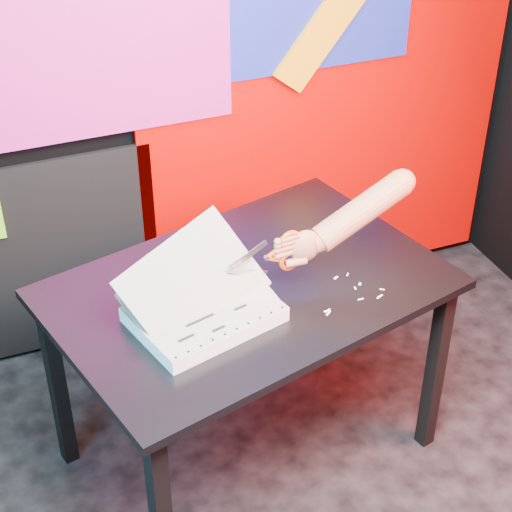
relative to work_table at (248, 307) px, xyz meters
name	(u,v)px	position (x,y,z in m)	size (l,w,h in m)	color
room	(361,229)	(0.02, -0.65, 0.69)	(3.01, 3.01, 2.71)	black
backdrop	(188,117)	(0.08, 0.81, 0.29)	(2.88, 0.05, 2.08)	#BE0200
work_table	(248,307)	(0.00, 0.00, 0.00)	(1.38, 1.08, 0.75)	black
printout_stack	(204,312)	(-0.19, -0.12, 0.12)	(0.50, 0.40, 0.31)	white
scissors	(285,252)	(0.10, -0.06, 0.23)	(0.25, 0.04, 0.14)	silver
hand_forearm	(352,216)	(0.34, -0.03, 0.29)	(0.49, 0.13, 0.23)	#B56748
paper_clippings	(351,295)	(0.28, -0.17, 0.09)	(0.23, 0.17, 0.00)	white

